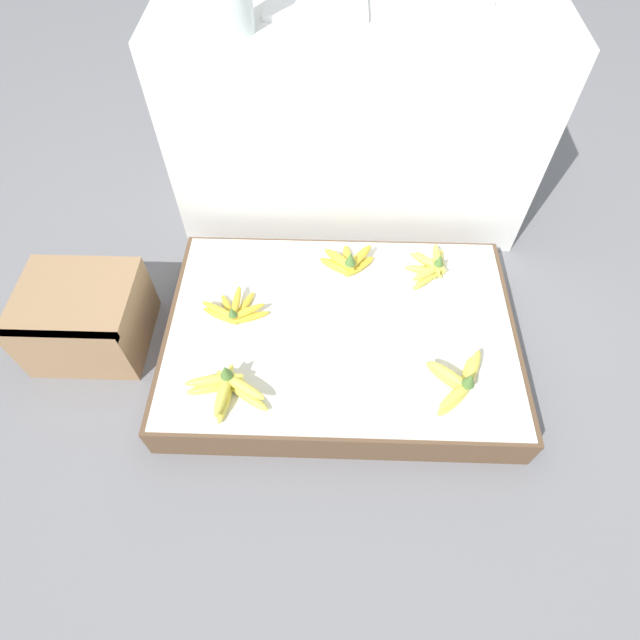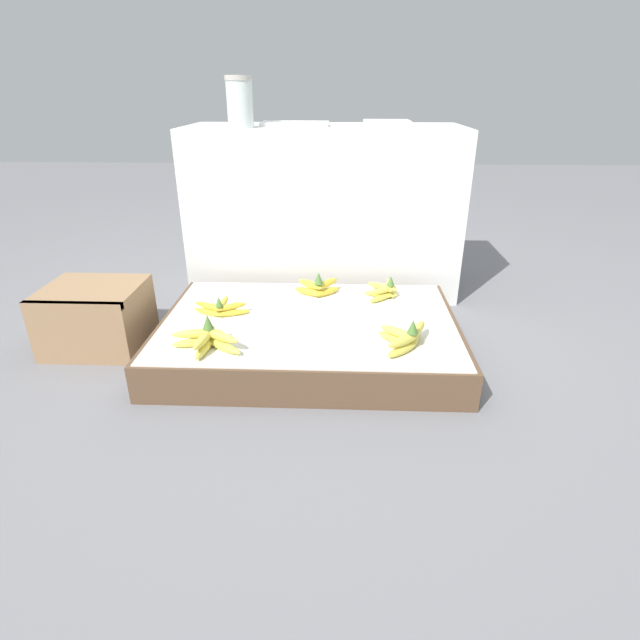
{
  "view_description": "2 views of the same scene",
  "coord_description": "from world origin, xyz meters",
  "px_view_note": "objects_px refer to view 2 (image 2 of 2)",
  "views": [
    {
      "loc": [
        -0.04,
        -0.86,
        1.37
      ],
      "look_at": [
        -0.06,
        0.01,
        0.14
      ],
      "focal_mm": 28.0,
      "sensor_mm": 36.0,
      "label": 1
    },
    {
      "loc": [
        0.11,
        -1.62,
        0.89
      ],
      "look_at": [
        0.04,
        -0.01,
        0.13
      ],
      "focal_mm": 28.0,
      "sensor_mm": 36.0,
      "label": 2
    }
  ],
  "objects_px": {
    "banana_bunch_middle_left": "(221,308)",
    "banana_bunch_front_left": "(208,339)",
    "wooden_crate": "(96,317)",
    "banana_bunch_front_midright": "(406,337)",
    "foam_tray_white": "(295,124)",
    "glass_jar": "(240,102)",
    "banana_bunch_back_midright": "(385,290)",
    "banana_bunch_back_midleft": "(318,287)"
  },
  "relations": [
    {
      "from": "wooden_crate",
      "to": "glass_jar",
      "type": "relative_size",
      "value": 1.78
    },
    {
      "from": "banana_bunch_middle_left",
      "to": "glass_jar",
      "type": "height_order",
      "value": "glass_jar"
    },
    {
      "from": "banana_bunch_back_midright",
      "to": "foam_tray_white",
      "type": "height_order",
      "value": "foam_tray_white"
    },
    {
      "from": "banana_bunch_front_left",
      "to": "banana_bunch_front_midright",
      "type": "relative_size",
      "value": 1.17
    },
    {
      "from": "banana_bunch_back_midright",
      "to": "glass_jar",
      "type": "relative_size",
      "value": 0.95
    },
    {
      "from": "banana_bunch_middle_left",
      "to": "banana_bunch_back_midleft",
      "type": "bearing_deg",
      "value": 30.34
    },
    {
      "from": "banana_bunch_front_left",
      "to": "foam_tray_white",
      "type": "bearing_deg",
      "value": 76.42
    },
    {
      "from": "foam_tray_white",
      "to": "glass_jar",
      "type": "bearing_deg",
      "value": -149.97
    },
    {
      "from": "banana_bunch_front_midright",
      "to": "foam_tray_white",
      "type": "xyz_separation_m",
      "value": [
        -0.41,
        0.85,
        0.58
      ]
    },
    {
      "from": "banana_bunch_back_midright",
      "to": "wooden_crate",
      "type": "bearing_deg",
      "value": -169.14
    },
    {
      "from": "glass_jar",
      "to": "foam_tray_white",
      "type": "bearing_deg",
      "value": 30.03
    },
    {
      "from": "glass_jar",
      "to": "foam_tray_white",
      "type": "height_order",
      "value": "glass_jar"
    },
    {
      "from": "glass_jar",
      "to": "foam_tray_white",
      "type": "relative_size",
      "value": 0.68
    },
    {
      "from": "wooden_crate",
      "to": "banana_bunch_front_midright",
      "type": "relative_size",
      "value": 1.67
    },
    {
      "from": "banana_bunch_back_midleft",
      "to": "glass_jar",
      "type": "bearing_deg",
      "value": 137.64
    },
    {
      "from": "banana_bunch_front_midright",
      "to": "foam_tray_white",
      "type": "height_order",
      "value": "foam_tray_white"
    },
    {
      "from": "banana_bunch_front_midright",
      "to": "wooden_crate",
      "type": "bearing_deg",
      "value": 169.05
    },
    {
      "from": "banana_bunch_middle_left",
      "to": "banana_bunch_back_midright",
      "type": "distance_m",
      "value": 0.64
    },
    {
      "from": "wooden_crate",
      "to": "glass_jar",
      "type": "xyz_separation_m",
      "value": [
        0.49,
        0.51,
        0.72
      ]
    },
    {
      "from": "banana_bunch_front_left",
      "to": "banana_bunch_front_midright",
      "type": "distance_m",
      "value": 0.63
    },
    {
      "from": "banana_bunch_front_midright",
      "to": "banana_bunch_middle_left",
      "type": "height_order",
      "value": "banana_bunch_front_midright"
    },
    {
      "from": "wooden_crate",
      "to": "banana_bunch_front_left",
      "type": "bearing_deg",
      "value": -27.48
    },
    {
      "from": "banana_bunch_front_left",
      "to": "banana_bunch_middle_left",
      "type": "xyz_separation_m",
      "value": [
        -0.02,
        0.27,
        -0.01
      ]
    },
    {
      "from": "banana_bunch_front_left",
      "to": "wooden_crate",
      "type": "bearing_deg",
      "value": 152.52
    },
    {
      "from": "wooden_crate",
      "to": "foam_tray_white",
      "type": "height_order",
      "value": "foam_tray_white"
    },
    {
      "from": "banana_bunch_front_midright",
      "to": "banana_bunch_back_midright",
      "type": "height_order",
      "value": "banana_bunch_front_midright"
    },
    {
      "from": "banana_bunch_middle_left",
      "to": "banana_bunch_back_midright",
      "type": "bearing_deg",
      "value": 17.46
    },
    {
      "from": "banana_bunch_middle_left",
      "to": "banana_bunch_front_left",
      "type": "bearing_deg",
      "value": -86.52
    },
    {
      "from": "wooden_crate",
      "to": "banana_bunch_front_left",
      "type": "xyz_separation_m",
      "value": [
        0.48,
        -0.25,
        0.05
      ]
    },
    {
      "from": "banana_bunch_front_midright",
      "to": "banana_bunch_middle_left",
      "type": "xyz_separation_m",
      "value": [
        -0.64,
        0.23,
        -0.01
      ]
    },
    {
      "from": "banana_bunch_middle_left",
      "to": "glass_jar",
      "type": "bearing_deg",
      "value": 87.57
    },
    {
      "from": "wooden_crate",
      "to": "glass_jar",
      "type": "height_order",
      "value": "glass_jar"
    },
    {
      "from": "banana_bunch_front_midright",
      "to": "banana_bunch_back_midright",
      "type": "distance_m",
      "value": 0.42
    },
    {
      "from": "banana_bunch_back_midright",
      "to": "foam_tray_white",
      "type": "bearing_deg",
      "value": 131.87
    },
    {
      "from": "banana_bunch_back_midright",
      "to": "foam_tray_white",
      "type": "distance_m",
      "value": 0.82
    },
    {
      "from": "wooden_crate",
      "to": "banana_bunch_back_midleft",
      "type": "relative_size",
      "value": 1.79
    },
    {
      "from": "banana_bunch_front_left",
      "to": "foam_tray_white",
      "type": "relative_size",
      "value": 0.84
    },
    {
      "from": "glass_jar",
      "to": "banana_bunch_front_midright",
      "type": "bearing_deg",
      "value": -49.42
    },
    {
      "from": "banana_bunch_back_midleft",
      "to": "banana_bunch_back_midright",
      "type": "xyz_separation_m",
      "value": [
        0.27,
        -0.01,
        -0.01
      ]
    },
    {
      "from": "banana_bunch_front_left",
      "to": "foam_tray_white",
      "type": "distance_m",
      "value": 1.08
    },
    {
      "from": "glass_jar",
      "to": "wooden_crate",
      "type": "bearing_deg",
      "value": -133.58
    },
    {
      "from": "banana_bunch_front_midright",
      "to": "banana_bunch_back_midright",
      "type": "xyz_separation_m",
      "value": [
        -0.03,
        0.42,
        -0.01
      ]
    }
  ]
}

